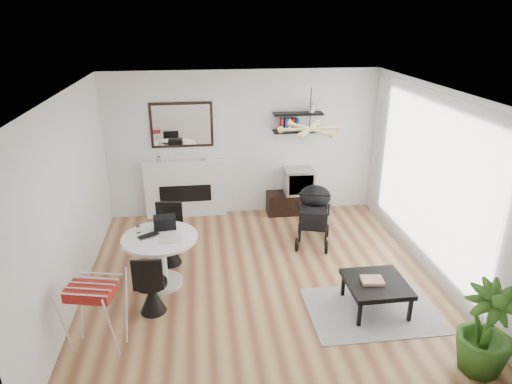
{
  "coord_description": "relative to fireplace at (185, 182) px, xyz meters",
  "views": [
    {
      "loc": [
        -0.79,
        -5.64,
        3.64
      ],
      "look_at": [
        -0.02,
        0.4,
        1.22
      ],
      "focal_mm": 32.0,
      "sensor_mm": 36.0,
      "label": 1
    }
  ],
  "objects": [
    {
      "name": "floor",
      "position": [
        1.1,
        -2.42,
        -0.69
      ],
      "size": [
        5.0,
        5.0,
        0.0
      ],
      "primitive_type": "plane",
      "color": "brown",
      "rests_on": "ground"
    },
    {
      "name": "ceiling",
      "position": [
        1.1,
        -2.42,
        2.01
      ],
      "size": [
        5.0,
        5.0,
        0.0
      ],
      "primitive_type": "plane",
      "color": "white",
      "rests_on": "wall_back"
    },
    {
      "name": "wall_back",
      "position": [
        1.1,
        0.08,
        0.66
      ],
      "size": [
        5.0,
        0.0,
        5.0
      ],
      "primitive_type": "plane",
      "rotation": [
        1.57,
        0.0,
        0.0
      ],
      "color": "white",
      "rests_on": "floor"
    },
    {
      "name": "wall_left",
      "position": [
        -1.4,
        -2.42,
        0.66
      ],
      "size": [
        0.0,
        5.0,
        5.0
      ],
      "primitive_type": "plane",
      "rotation": [
        1.57,
        0.0,
        1.57
      ],
      "color": "white",
      "rests_on": "floor"
    },
    {
      "name": "wall_right",
      "position": [
        3.6,
        -2.42,
        0.66
      ],
      "size": [
        0.0,
        5.0,
        5.0
      ],
      "primitive_type": "plane",
      "rotation": [
        1.57,
        0.0,
        -1.57
      ],
      "color": "white",
      "rests_on": "floor"
    },
    {
      "name": "sheer_curtain",
      "position": [
        3.5,
        -2.22,
        0.66
      ],
      "size": [
        0.04,
        3.6,
        2.6
      ],
      "primitive_type": "cube",
      "color": "white",
      "rests_on": "wall_right"
    },
    {
      "name": "fireplace",
      "position": [
        0.0,
        0.0,
        0.0
      ],
      "size": [
        1.5,
        0.17,
        2.16
      ],
      "color": "white",
      "rests_on": "floor"
    },
    {
      "name": "shelf_lower",
      "position": [
        2.09,
        -0.05,
        0.91
      ],
      "size": [
        0.9,
        0.25,
        0.04
      ],
      "primitive_type": "cube",
      "color": "black",
      "rests_on": "wall_back"
    },
    {
      "name": "shelf_upper",
      "position": [
        2.09,
        -0.05,
        1.23
      ],
      "size": [
        0.9,
        0.25,
        0.04
      ],
      "primitive_type": "cube",
      "color": "black",
      "rests_on": "wall_back"
    },
    {
      "name": "pendant_lamp",
      "position": [
        1.8,
        -2.12,
        1.46
      ],
      "size": [
        0.9,
        0.9,
        0.1
      ],
      "primitive_type": null,
      "color": "tan",
      "rests_on": "ceiling"
    },
    {
      "name": "tv_console",
      "position": [
        2.09,
        -0.13,
        -0.48
      ],
      "size": [
        1.11,
        0.39,
        0.42
      ],
      "primitive_type": "cube",
      "color": "black",
      "rests_on": "floor"
    },
    {
      "name": "crt_tv",
      "position": [
        2.14,
        -0.13,
        -0.03
      ],
      "size": [
        0.54,
        0.47,
        0.47
      ],
      "color": "#B0B0B3",
      "rests_on": "tv_console"
    },
    {
      "name": "dining_table",
      "position": [
        -0.3,
        -2.35,
        -0.18
      ],
      "size": [
        1.04,
        1.04,
        0.76
      ],
      "color": "white",
      "rests_on": "floor"
    },
    {
      "name": "laptop",
      "position": [
        -0.43,
        -2.36,
        0.09
      ],
      "size": [
        0.35,
        0.31,
        0.02
      ],
      "primitive_type": "imported",
      "rotation": [
        0.0,
        0.0,
        0.53
      ],
      "color": "black",
      "rests_on": "dining_table"
    },
    {
      "name": "black_bag",
      "position": [
        -0.24,
        -2.1,
        0.17
      ],
      "size": [
        0.33,
        0.22,
        0.18
      ],
      "primitive_type": "cube",
      "rotation": [
        0.0,
        0.0,
        0.11
      ],
      "color": "black",
      "rests_on": "dining_table"
    },
    {
      "name": "newspaper",
      "position": [
        -0.15,
        -2.45,
        0.08
      ],
      "size": [
        0.32,
        0.27,
        0.01
      ],
      "primitive_type": "cube",
      "rotation": [
        0.0,
        0.0,
        0.08
      ],
      "color": "silver",
      "rests_on": "dining_table"
    },
    {
      "name": "drinking_glass",
      "position": [
        -0.6,
        -2.19,
        0.12
      ],
      "size": [
        0.06,
        0.06,
        0.1
      ],
      "primitive_type": "cylinder",
      "color": "white",
      "rests_on": "dining_table"
    },
    {
      "name": "chair_far",
      "position": [
        -0.23,
        -1.74,
        -0.39
      ],
      "size": [
        0.45,
        0.47,
        0.94
      ],
      "rotation": [
        0.0,
        0.0,
        -0.12
      ],
      "color": "black",
      "rests_on": "floor"
    },
    {
      "name": "chair_near",
      "position": [
        -0.39,
        -3.0,
        -0.41
      ],
      "size": [
        0.41,
        0.42,
        0.86
      ],
      "rotation": [
        0.0,
        0.0,
        3.09
      ],
      "color": "black",
      "rests_on": "floor"
    },
    {
      "name": "drying_rack",
      "position": [
        -0.95,
        -3.59,
        -0.22
      ],
      "size": [
        0.7,
        0.67,
        0.88
      ],
      "rotation": [
        0.0,
        0.0,
        -0.24
      ],
      "color": "white",
      "rests_on": "floor"
    },
    {
      "name": "stroller",
      "position": [
        2.13,
        -1.34,
        -0.23
      ],
      "size": [
        0.76,
        0.96,
        1.07
      ],
      "rotation": [
        0.0,
        0.0,
        -0.3
      ],
      "color": "black",
      "rests_on": "floor"
    },
    {
      "name": "rug",
      "position": [
        2.43,
        -3.33,
        -0.68
      ],
      "size": [
        1.66,
        1.2,
        0.01
      ],
      "primitive_type": "cube",
      "color": "gray",
      "rests_on": "floor"
    },
    {
      "name": "coffee_table",
      "position": [
        2.48,
        -3.28,
        -0.33
      ],
      "size": [
        0.77,
        0.77,
        0.39
      ],
      "rotation": [
        0.0,
        0.0,
        0.01
      ],
      "color": "black",
      "rests_on": "rug"
    },
    {
      "name": "magazines",
      "position": [
        2.42,
        -3.27,
        -0.26
      ],
      "size": [
        0.3,
        0.25,
        0.04
      ],
      "primitive_type": "cube",
      "rotation": [
        0.0,
        0.0,
        -0.11
      ],
      "color": "#C44A31",
      "rests_on": "coffee_table"
    },
    {
      "name": "potted_plant",
      "position": [
        3.2,
        -4.49,
        -0.16
      ],
      "size": [
        0.62,
        0.62,
        1.05
      ],
      "primitive_type": "imported",
      "rotation": [
        0.0,
        0.0,
        -0.06
      ],
      "color": "#2C5819",
      "rests_on": "floor"
    }
  ]
}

